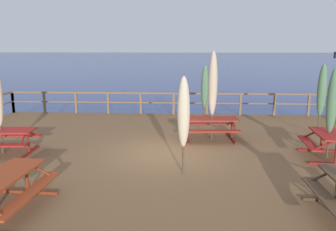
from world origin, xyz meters
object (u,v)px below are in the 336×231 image
patio_umbrella_tall_back_right (332,101)px  patio_umbrella_tall_back_left (213,84)px  picnic_table_mid_centre (329,140)px  picnic_table_back_left (1,136)px  picnic_table_mid_right (2,186)px  picnic_table_back_right (210,124)px  patio_umbrella_tall_mid_left (322,90)px  patio_umbrella_tall_mid_right (205,87)px  patio_umbrella_short_mid (184,113)px

patio_umbrella_tall_back_right → patio_umbrella_tall_back_left: patio_umbrella_tall_back_left is taller
picnic_table_mid_centre → patio_umbrella_tall_back_left: 4.06m
picnic_table_mid_centre → picnic_table_back_left: size_ratio=0.82×
picnic_table_mid_centre → patio_umbrella_tall_back_right: 1.16m
picnic_table_mid_right → picnic_table_back_right: same height
patio_umbrella_tall_mid_left → picnic_table_mid_right: bearing=-143.7°
patio_umbrella_tall_mid_left → patio_umbrella_tall_mid_right: (-4.16, 1.55, -0.09)m
picnic_table_mid_centre → patio_umbrella_tall_back_left: patio_umbrella_tall_back_left is taller
picnic_table_mid_centre → patio_umbrella_tall_mid_left: bearing=74.5°
picnic_table_back_right → patio_umbrella_tall_mid_left: (4.08, 0.68, 1.15)m
patio_umbrella_tall_back_right → patio_umbrella_tall_back_left: size_ratio=0.86×
picnic_table_mid_right → patio_umbrella_short_mid: patio_umbrella_short_mid is taller
picnic_table_mid_centre → patio_umbrella_short_mid: patio_umbrella_short_mid is taller
patio_umbrella_tall_mid_left → patio_umbrella_tall_back_right: (-0.70, -2.49, 0.00)m
picnic_table_back_right → patio_umbrella_tall_mid_left: 4.29m
picnic_table_mid_centre → patio_umbrella_tall_back_right: (0.01, 0.06, 1.16)m
picnic_table_mid_right → patio_umbrella_tall_back_right: bearing=25.7°
picnic_table_mid_right → picnic_table_mid_centre: (7.83, 3.71, -0.02)m
picnic_table_mid_centre → patio_umbrella_tall_mid_left: size_ratio=0.64×
picnic_table_back_right → patio_umbrella_short_mid: bearing=-105.6°
patio_umbrella_short_mid → patio_umbrella_tall_mid_right: bearing=81.3°
patio_umbrella_tall_mid_right → patio_umbrella_tall_mid_left: bearing=-20.5°
patio_umbrella_tall_mid_left → patio_umbrella_tall_back_right: size_ratio=1.00×
patio_umbrella_tall_mid_left → picnic_table_back_right: bearing=-170.5°
picnic_table_back_right → patio_umbrella_tall_back_left: patio_umbrella_tall_back_left is taller
picnic_table_back_right → picnic_table_back_left: size_ratio=0.99×
patio_umbrella_tall_mid_left → patio_umbrella_tall_back_right: patio_umbrella_tall_back_right is taller
patio_umbrella_tall_mid_left → patio_umbrella_tall_mid_right: bearing=159.5°
picnic_table_back_right → patio_umbrella_tall_back_right: bearing=-28.2°
picnic_table_back_left → patio_umbrella_tall_back_right: 9.99m
patio_umbrella_tall_mid_left → patio_umbrella_tall_back_left: patio_umbrella_tall_back_left is taller
patio_umbrella_tall_mid_right → patio_umbrella_short_mid: size_ratio=1.00×
picnic_table_mid_right → patio_umbrella_tall_back_left: 7.31m
patio_umbrella_tall_back_right → picnic_table_back_right: bearing=151.8°
picnic_table_back_left → patio_umbrella_tall_mid_right: bearing=33.2°
picnic_table_mid_right → picnic_table_back_left: same height
patio_umbrella_tall_mid_right → patio_umbrella_short_mid: patio_umbrella_short_mid is taller
picnic_table_back_left → patio_umbrella_tall_back_left: (6.61, 1.98, 1.43)m
patio_umbrella_tall_mid_left → patio_umbrella_short_mid: size_ratio=1.05×
picnic_table_mid_right → patio_umbrella_tall_mid_left: bearing=36.3°
patio_umbrella_tall_back_left → patio_umbrella_short_mid: size_ratio=1.23×
picnic_table_back_right → patio_umbrella_tall_back_left: bearing=-18.0°
picnic_table_mid_centre → patio_umbrella_tall_mid_left: patio_umbrella_tall_mid_left is taller
picnic_table_back_right → patio_umbrella_tall_mid_left: size_ratio=0.77×
patio_umbrella_tall_back_right → patio_umbrella_tall_back_left: (-3.32, 1.79, 0.28)m
picnic_table_back_left → patio_umbrella_tall_mid_left: 11.02m
patio_umbrella_tall_back_left → patio_umbrella_tall_back_right: bearing=-28.4°
patio_umbrella_tall_mid_left → patio_umbrella_short_mid: 6.40m
patio_umbrella_tall_back_left → patio_umbrella_tall_mid_left: bearing=9.9°
patio_umbrella_tall_mid_right → patio_umbrella_short_mid: bearing=-98.7°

